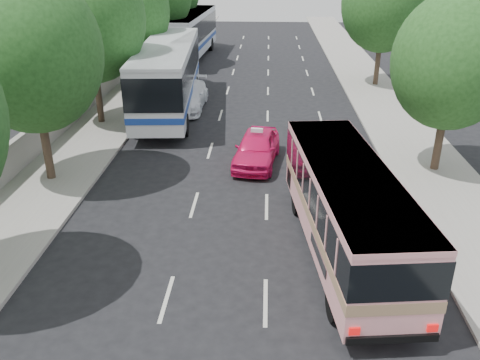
# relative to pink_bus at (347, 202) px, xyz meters

# --- Properties ---
(ground) EXTENTS (120.00, 120.00, 0.00)m
(ground) POSITION_rel_pink_bus_xyz_m (-3.55, -0.76, -1.93)
(ground) COLOR black
(ground) RESTS_ON ground
(sidewalk_left) EXTENTS (4.00, 90.00, 0.15)m
(sidewalk_left) POSITION_rel_pink_bus_xyz_m (-12.05, 19.24, -1.85)
(sidewalk_left) COLOR #9E998E
(sidewalk_left) RESTS_ON ground
(sidewalk_right) EXTENTS (4.00, 90.00, 0.12)m
(sidewalk_right) POSITION_rel_pink_bus_xyz_m (4.95, 19.24, -1.87)
(sidewalk_right) COLOR #9E998E
(sidewalk_right) RESTS_ON ground
(low_wall) EXTENTS (0.30, 90.00, 1.50)m
(low_wall) POSITION_rel_pink_bus_xyz_m (-13.85, 19.24, -1.03)
(low_wall) COLOR #9E998E
(low_wall) RESTS_ON sidewalk_left
(tree_left_b) EXTENTS (5.70, 5.70, 8.88)m
(tree_left_b) POSITION_rel_pink_bus_xyz_m (-11.98, 5.18, 3.89)
(tree_left_b) COLOR #38281E
(tree_left_b) RESTS_ON ground
(tree_left_c) EXTENTS (6.00, 6.00, 9.35)m
(tree_left_c) POSITION_rel_pink_bus_xyz_m (-12.18, 13.18, 4.20)
(tree_left_c) COLOR #38281E
(tree_left_c) RESTS_ON ground
(tree_left_d) EXTENTS (5.52, 5.52, 8.60)m
(tree_left_d) POSITION_rel_pink_bus_xyz_m (-12.08, 21.18, 3.71)
(tree_left_d) COLOR #38281E
(tree_left_d) RESTS_ON ground
(tree_right_near) EXTENTS (5.10, 5.10, 7.95)m
(tree_right_near) POSITION_rel_pink_bus_xyz_m (5.22, 7.18, 3.28)
(tree_right_near) COLOR #38281E
(tree_right_near) RESTS_ON ground
(pink_bus) EXTENTS (3.56, 9.92, 3.09)m
(pink_bus) POSITION_rel_pink_bus_xyz_m (0.00, 0.00, 0.00)
(pink_bus) COLOR pink
(pink_bus) RESTS_ON ground
(pink_taxi) EXTENTS (2.44, 4.82, 1.57)m
(pink_taxi) POSITION_rel_pink_bus_xyz_m (-3.06, 7.68, -1.14)
(pink_taxi) COLOR #EA145E
(pink_taxi) RESTS_ON ground
(white_pickup) EXTENTS (2.35, 5.65, 1.63)m
(white_pickup) POSITION_rel_pink_bus_xyz_m (-7.71, 16.55, -1.11)
(white_pickup) COLOR white
(white_pickup) RESTS_ON ground
(tour_coach_front) EXTENTS (3.96, 13.93, 4.12)m
(tour_coach_front) POSITION_rel_pink_bus_xyz_m (-8.70, 16.03, 0.55)
(tour_coach_front) COLOR silver
(tour_coach_front) RESTS_ON ground
(tour_coach_rear) EXTENTS (3.65, 13.85, 4.11)m
(tour_coach_rear) POSITION_rel_pink_bus_xyz_m (-9.85, 32.55, 0.55)
(tour_coach_rear) COLOR silver
(tour_coach_rear) RESTS_ON ground
(taxi_roof_sign) EXTENTS (0.57, 0.25, 0.18)m
(taxi_roof_sign) POSITION_rel_pink_bus_xyz_m (-3.06, 7.68, -0.26)
(taxi_roof_sign) COLOR silver
(taxi_roof_sign) RESTS_ON pink_taxi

